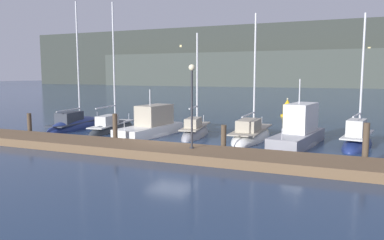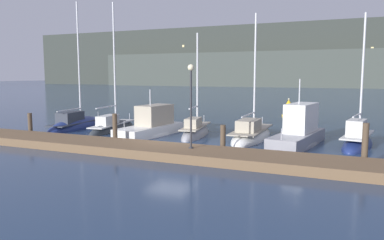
{
  "view_description": "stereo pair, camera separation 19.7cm",
  "coord_description": "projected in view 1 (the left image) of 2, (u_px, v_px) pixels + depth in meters",
  "views": [
    {
      "loc": [
        9.42,
        -19.05,
        4.13
      ],
      "look_at": [
        0.0,
        3.22,
        1.2
      ],
      "focal_mm": 35.0,
      "sensor_mm": 36.0,
      "label": 1
    },
    {
      "loc": [
        9.6,
        -18.97,
        4.13
      ],
      "look_at": [
        0.0,
        3.22,
        1.2
      ],
      "focal_mm": 35.0,
      "sensor_mm": 36.0,
      "label": 2
    }
  ],
  "objects": [
    {
      "name": "sailboat_berth_2",
      "position": [
        112.0,
        129.0,
        27.85
      ],
      "size": [
        2.23,
        6.48,
        10.11
      ],
      "color": "#2D3338",
      "rests_on": "ground"
    },
    {
      "name": "sailboat_berth_1",
      "position": [
        76.0,
        127.0,
        29.08
      ],
      "size": [
        2.7,
        7.24,
        10.55
      ],
      "color": "navy",
      "rests_on": "ground"
    },
    {
      "name": "sailboat_berth_7",
      "position": [
        357.0,
        143.0,
        21.62
      ],
      "size": [
        2.29,
        5.42,
        8.22
      ],
      "color": "navy",
      "rests_on": "ground"
    },
    {
      "name": "mooring_pile_0",
      "position": [
        30.0,
        125.0,
        24.91
      ],
      "size": [
        0.28,
        0.28,
        1.59
      ],
      "primitive_type": "cylinder",
      "color": "#4C3D2D",
      "rests_on": "ground"
    },
    {
      "name": "ground_plane",
      "position": [
        170.0,
        147.0,
        21.55
      ],
      "size": [
        400.0,
        400.0,
        0.0
      ],
      "primitive_type": "plane",
      "color": "navy"
    },
    {
      "name": "sailboat_berth_5",
      "position": [
        251.0,
        137.0,
        24.39
      ],
      "size": [
        2.03,
        6.93,
        8.82
      ],
      "color": "white",
      "rests_on": "ground"
    },
    {
      "name": "mooring_pile_2",
      "position": [
        224.0,
        139.0,
        19.67
      ],
      "size": [
        0.28,
        0.28,
        1.52
      ],
      "primitive_type": "cylinder",
      "color": "#4C3D2D",
      "rests_on": "ground"
    },
    {
      "name": "mooring_pile_1",
      "position": [
        115.0,
        129.0,
        22.27
      ],
      "size": [
        0.28,
        0.28,
        1.83
      ],
      "primitive_type": "cylinder",
      "color": "#4C3D2D",
      "rests_on": "ground"
    },
    {
      "name": "channel_buoy",
      "position": [
        287.0,
        110.0,
        37.32
      ],
      "size": [
        1.29,
        1.29,
        1.82
      ],
      "color": "gold",
      "rests_on": "ground"
    },
    {
      "name": "motorboat_berth_3",
      "position": [
        150.0,
        130.0,
        25.7
      ],
      "size": [
        2.82,
        6.44,
        3.75
      ],
      "color": "white",
      "rests_on": "ground"
    },
    {
      "name": "hillside_backdrop",
      "position": [
        318.0,
        57.0,
        128.64
      ],
      "size": [
        240.0,
        23.0,
        21.75
      ],
      "color": "#333833",
      "rests_on": "ground"
    },
    {
      "name": "mooring_pile_3",
      "position": [
        366.0,
        144.0,
        17.02
      ],
      "size": [
        0.28,
        0.28,
        1.97
      ],
      "primitive_type": "cylinder",
      "color": "#4C3D2D",
      "rests_on": "ground"
    },
    {
      "name": "motorboat_berth_6",
      "position": [
        298.0,
        137.0,
        22.03
      ],
      "size": [
        2.94,
        6.75,
        4.47
      ],
      "color": "gray",
      "rests_on": "ground"
    },
    {
      "name": "dock",
      "position": [
        152.0,
        150.0,
        19.54
      ],
      "size": [
        28.6,
        2.8,
        0.45
      ],
      "primitive_type": "cube",
      "color": "brown",
      "rests_on": "ground"
    },
    {
      "name": "dock_lamppost",
      "position": [
        192.0,
        93.0,
        18.5
      ],
      "size": [
        0.32,
        0.32,
        4.19
      ],
      "color": "#2D2D33",
      "rests_on": "dock"
    },
    {
      "name": "sailboat_berth_4",
      "position": [
        195.0,
        134.0,
        25.5
      ],
      "size": [
        2.18,
        5.62,
        7.64
      ],
      "color": "gray",
      "rests_on": "ground"
    }
  ]
}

